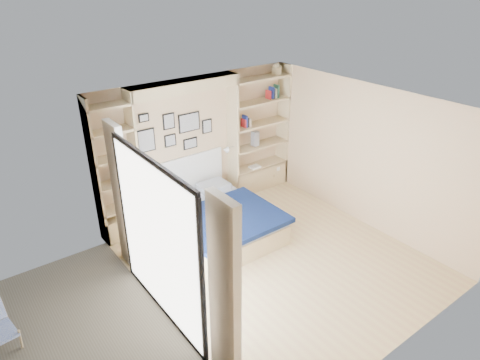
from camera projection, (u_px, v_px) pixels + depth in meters
ground at (275, 258)px, 6.82m from camera, size 4.50×4.50×0.00m
room_shell at (201, 171)px, 7.22m from camera, size 4.50×4.50×4.50m
bed at (217, 220)px, 7.34m from camera, size 1.70×2.14×1.07m
photo_gallery at (175, 131)px, 7.45m from camera, size 1.48×0.02×0.82m
reading_lamps at (190, 159)px, 7.60m from camera, size 1.92×0.12×0.15m
shelf_decor at (248, 113)px, 8.12m from camera, size 3.54×0.23×2.03m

